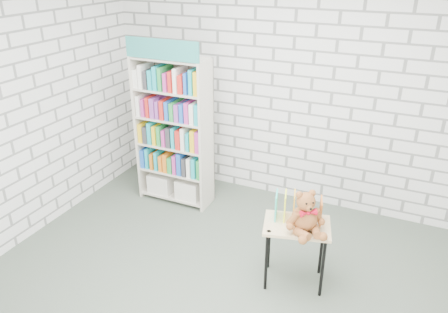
% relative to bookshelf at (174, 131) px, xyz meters
% --- Properties ---
extents(ground, '(4.50, 4.50, 0.00)m').
position_rel_bookshelf_xyz_m(ground, '(1.20, -1.36, -0.91)').
color(ground, '#465145').
rests_on(ground, ground).
extents(room_shell, '(4.52, 4.02, 2.81)m').
position_rel_bookshelf_xyz_m(room_shell, '(1.20, -1.36, 0.88)').
color(room_shell, silver).
rests_on(room_shell, ground).
extents(bookshelf, '(0.89, 0.34, 1.99)m').
position_rel_bookshelf_xyz_m(bookshelf, '(0.00, 0.00, 0.00)').
color(bookshelf, beige).
rests_on(bookshelf, ground).
extents(display_table, '(0.66, 0.53, 0.62)m').
position_rel_bookshelf_xyz_m(display_table, '(1.76, -0.89, -0.37)').
color(display_table, tan).
rests_on(display_table, ground).
extents(table_books, '(0.44, 0.27, 0.24)m').
position_rel_bookshelf_xyz_m(table_books, '(1.73, -0.80, -0.16)').
color(table_books, '#2BBCAA').
rests_on(table_books, display_table).
extents(teddy_bear, '(0.37, 0.36, 0.38)m').
position_rel_bookshelf_xyz_m(teddy_bear, '(1.84, -0.96, -0.13)').
color(teddy_bear, brown).
rests_on(teddy_bear, display_table).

